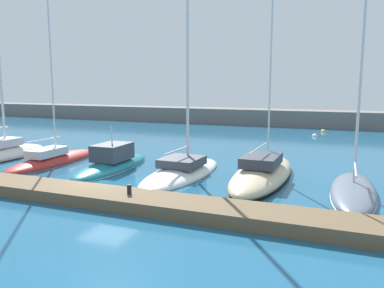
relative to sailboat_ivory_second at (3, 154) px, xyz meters
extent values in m
plane|color=#1E567A|center=(11.83, -4.16, -0.35)|extent=(120.00, 120.00, 0.00)
cube|color=brown|center=(11.83, -6.23, -0.08)|extent=(37.70, 2.16, 0.55)
cube|color=slate|center=(11.83, 31.09, 0.68)|extent=(108.00, 3.87, 2.06)
ellipsoid|color=silver|center=(0.00, -0.01, -0.12)|extent=(2.60, 7.75, 1.31)
ellipsoid|color=black|center=(0.00, -0.01, -0.33)|extent=(2.63, 7.83, 0.12)
cylinder|color=silver|center=(0.00, 0.32, 6.03)|extent=(0.18, 0.18, 10.99)
cube|color=silver|center=(0.00, 0.10, 0.82)|extent=(1.68, 2.26, 0.57)
ellipsoid|color=#B72D28|center=(4.75, -0.01, -0.21)|extent=(2.36, 8.44, 0.96)
ellipsoid|color=silver|center=(4.75, -0.01, -0.33)|extent=(2.38, 8.53, 0.12)
cylinder|color=silver|center=(4.75, 0.20, 9.03)|extent=(0.11, 0.11, 17.50)
cylinder|color=silver|center=(4.76, -0.87, 1.42)|extent=(0.11, 3.07, 0.08)
cube|color=silver|center=(4.76, -0.66, 0.54)|extent=(1.36, 2.74, 0.52)
ellipsoid|color=#19707F|center=(9.41, 0.00, -0.20)|extent=(2.47, 7.96, 0.86)
ellipsoid|color=silver|center=(9.41, 0.00, -0.33)|extent=(2.50, 8.04, 0.12)
cube|color=#333842|center=(9.41, 0.07, 0.74)|extent=(1.84, 2.62, 1.03)
cube|color=black|center=(9.39, 1.14, 0.90)|extent=(1.62, 0.68, 0.58)
cylinder|color=silver|center=(9.41, 0.07, 1.82)|extent=(0.08, 0.08, 1.11)
ellipsoid|color=white|center=(14.24, 0.16, -0.28)|extent=(3.25, 9.05, 0.98)
cylinder|color=silver|center=(14.27, 0.97, 7.85)|extent=(0.16, 0.16, 15.28)
cylinder|color=silver|center=(14.22, -0.62, 1.25)|extent=(0.22, 3.00, 0.11)
cube|color=#333842|center=(14.24, 0.11, 0.46)|extent=(2.29, 2.64, 0.50)
ellipsoid|color=beige|center=(18.97, 0.72, -0.04)|extent=(2.95, 9.96, 1.26)
ellipsoid|color=black|center=(18.97, 0.72, -0.33)|extent=(2.98, 10.06, 0.12)
cylinder|color=silver|center=(18.99, 2.03, 8.78)|extent=(0.11, 0.11, 16.39)
cylinder|color=silver|center=(18.95, -0.56, 1.68)|extent=(0.14, 4.16, 0.07)
cube|color=#333842|center=(18.96, 0.28, 0.86)|extent=(1.91, 2.97, 0.55)
ellipsoid|color=slate|center=(23.71, -0.58, -0.20)|extent=(2.14, 7.92, 0.86)
ellipsoid|color=silver|center=(23.71, -0.58, -0.33)|extent=(2.16, 8.00, 0.12)
cylinder|color=silver|center=(23.71, -0.32, 5.86)|extent=(0.14, 0.14, 11.27)
cylinder|color=silver|center=(23.71, -1.71, 1.20)|extent=(0.10, 3.53, 0.10)
sphere|color=yellow|center=(20.96, 25.43, -0.35)|extent=(0.59, 0.59, 0.59)
sphere|color=white|center=(20.34, 21.10, -0.35)|extent=(0.57, 0.57, 0.57)
cylinder|color=black|center=(14.43, -6.23, 0.42)|extent=(0.20, 0.20, 0.44)
camera|label=1|loc=(23.10, -20.46, 5.02)|focal=35.86mm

